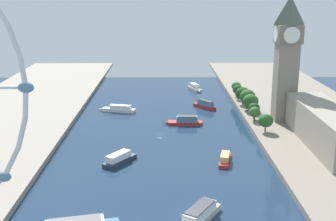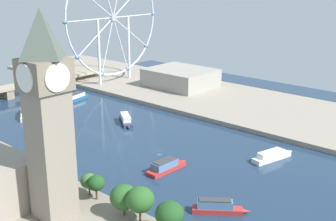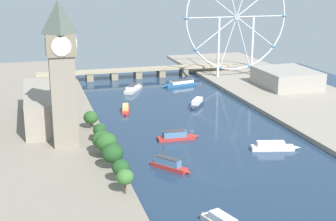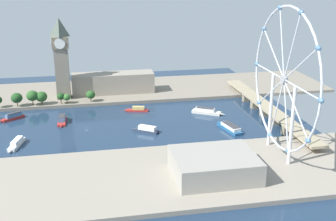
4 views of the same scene
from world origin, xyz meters
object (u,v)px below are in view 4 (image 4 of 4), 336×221
at_px(tour_boat_3, 146,129).
at_px(tour_boat_7, 206,111).
at_px(ferris_wheel, 284,81).
at_px(tour_boat_2, 230,127).
at_px(tour_boat_4, 16,144).
at_px(tour_boat_1, 137,109).
at_px(river_bridge, 267,109).
at_px(riverside_hall, 214,165).
at_px(tour_boat_5, 62,120).
at_px(parliament_block, 113,83).
at_px(tour_boat_6, 13,117).
at_px(clock_tower, 61,57).

height_order(tour_boat_3, tour_boat_7, tour_boat_7).
bearing_deg(tour_boat_7, ferris_wheel, -45.34).
height_order(tour_boat_2, tour_boat_4, tour_boat_2).
height_order(tour_boat_1, tour_boat_3, tour_boat_3).
bearing_deg(ferris_wheel, tour_boat_1, -144.79).
height_order(river_bridge, tour_boat_1, river_bridge).
bearing_deg(tour_boat_1, tour_boat_3, 102.87).
xyz_separation_m(riverside_hall, tour_boat_1, (-143.26, -30.57, -8.17)).
height_order(river_bridge, tour_boat_5, river_bridge).
bearing_deg(tour_boat_4, tour_boat_7, 119.51).
distance_m(river_bridge, tour_boat_5, 180.98).
relative_size(ferris_wheel, tour_boat_3, 4.63).
distance_m(ferris_wheel, river_bridge, 103.05).
distance_m(tour_boat_1, tour_boat_4, 117.85).
xyz_separation_m(parliament_block, river_bridge, (90.73, 130.32, -6.73)).
relative_size(river_bridge, tour_boat_4, 6.67).
distance_m(ferris_wheel, tour_boat_6, 234.03).
bearing_deg(tour_boat_4, riverside_hall, 72.21).
bearing_deg(river_bridge, tour_boat_7, -106.51).
distance_m(riverside_hall, tour_boat_3, 94.99).
bearing_deg(clock_tower, tour_boat_2, 51.36).
distance_m(parliament_block, river_bridge, 158.94).
relative_size(riverside_hall, tour_boat_6, 2.48).
relative_size(ferris_wheel, tour_boat_7, 3.58).
bearing_deg(tour_boat_3, river_bridge, -135.51).
xyz_separation_m(clock_tower, tour_boat_3, (100.04, 67.40, -41.62)).
xyz_separation_m(tour_boat_1, tour_boat_3, (53.50, 0.44, 0.40)).
bearing_deg(clock_tower, tour_boat_4, -16.33).
relative_size(river_bridge, tour_boat_5, 7.12).
distance_m(riverside_hall, tour_boat_1, 146.71).
height_order(riverside_hall, tour_boat_5, riverside_hall).
distance_m(ferris_wheel, tour_boat_4, 199.39).
relative_size(ferris_wheel, tour_boat_2, 2.98).
xyz_separation_m(parliament_block, tour_boat_5, (73.83, -49.82, -10.78)).
distance_m(tour_boat_5, tour_boat_6, 45.56).
xyz_separation_m(parliament_block, tour_boat_1, (56.97, 17.51, -11.22)).
height_order(tour_boat_2, tour_boat_5, tour_boat_5).
height_order(parliament_block, riverside_hall, parliament_block).
xyz_separation_m(clock_tower, river_bridge, (80.29, 179.78, -37.54)).
xyz_separation_m(parliament_block, tour_boat_2, (118.81, 86.13, -10.93)).
xyz_separation_m(tour_boat_1, tour_boat_4, (63.58, -99.23, 0.20)).
distance_m(tour_boat_1, tour_boat_3, 53.51).
relative_size(tour_boat_2, tour_boat_5, 1.32).
relative_size(tour_boat_2, tour_boat_4, 1.24).
distance_m(parliament_block, tour_boat_4, 146.05).
bearing_deg(tour_boat_2, riverside_hall, 142.04).
bearing_deg(riverside_hall, parliament_block, -166.50).
distance_m(ferris_wheel, tour_boat_3, 119.53).
distance_m(tour_boat_1, tour_boat_6, 109.91).
relative_size(parliament_block, tour_boat_5, 3.19).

